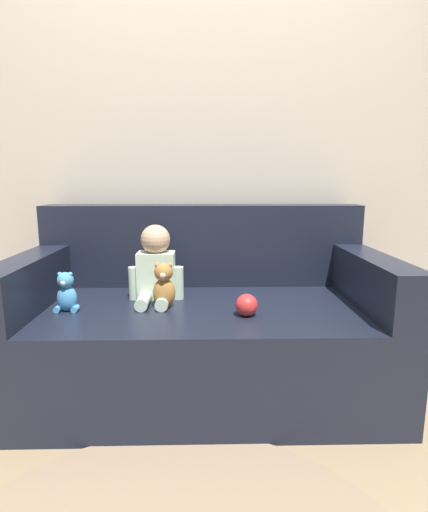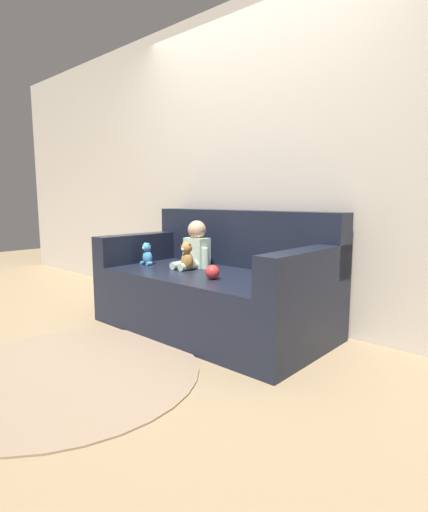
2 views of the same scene
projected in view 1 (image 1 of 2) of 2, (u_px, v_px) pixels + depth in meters
name	position (u px, v px, depth m)	size (l,w,h in m)	color
ground_plane	(203.00, 388.00, 2.04)	(12.00, 12.00, 0.00)	#9E8460
wall_back	(202.00, 135.00, 2.33)	(8.00, 0.05, 2.60)	beige
couch	(203.00, 324.00, 2.03)	(1.77, 0.92, 0.91)	black
person_baby	(156.00, 268.00, 1.98)	(0.27, 0.30, 0.37)	silver
teddy_bear_brown	(164.00, 286.00, 1.85)	(0.11, 0.10, 0.22)	#AD7A3D
plush_toy_side	(66.00, 293.00, 1.81)	(0.11, 0.08, 0.18)	#4C9EDB
toy_ball	(247.00, 305.00, 1.75)	(0.10, 0.10, 0.10)	red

